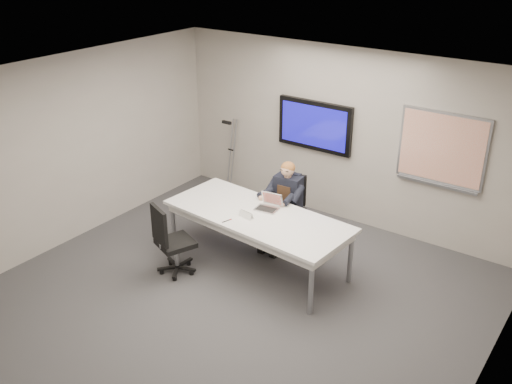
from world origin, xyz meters
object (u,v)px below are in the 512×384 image
Objects in this scene: office_chair_near at (173,252)px; seated_person at (281,214)px; conference_table at (258,220)px; laptop at (269,205)px; office_chair_far at (289,220)px.

seated_person reaches higher than office_chair_near.
office_chair_near is at bearing -122.32° from seated_person.
conference_table is 7.97× the size of laptop.
office_chair_near is (-0.83, -0.83, -0.39)m from conference_table.
office_chair_far is 1.91m from office_chair_near.
seated_person is at bearing -102.76° from office_chair_far.
conference_table is at bearing -102.23° from office_chair_far.
conference_table is 0.70m from seated_person.
office_chair_far is 0.87m from laptop.
laptop reaches higher than conference_table.
seated_person reaches higher than office_chair_far.
office_chair_near reaches higher than conference_table.
seated_person reaches higher than conference_table.
seated_person is at bearing -96.30° from office_chair_near.
laptop is at bearing -98.94° from office_chair_far.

